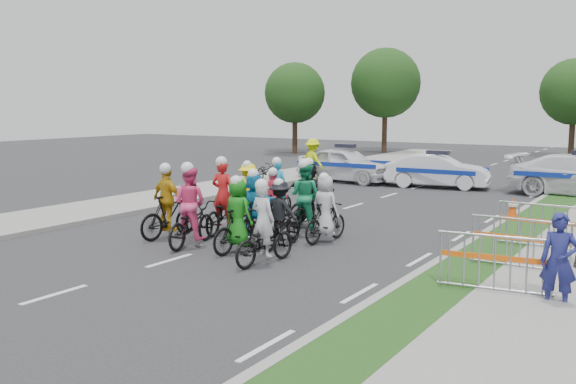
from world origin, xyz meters
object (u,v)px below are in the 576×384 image
Objects in this scene: rider_7 at (325,215)px; barrier_0 at (495,266)px; rider_4 at (281,220)px; police_car_0 at (345,165)px; rider_6 at (224,208)px; rider_2 at (190,215)px; police_car_1 at (437,171)px; rider_10 at (249,198)px; spectator_0 at (559,261)px; marshal_hiviz at (313,160)px; rider_8 at (305,207)px; rider_5 at (255,212)px; tree_3 at (385,83)px; rider_9 at (275,205)px; tree_4 at (574,92)px; rider_12 at (278,199)px; tree_0 at (295,93)px; rider_11 at (310,197)px; parked_bike at (266,172)px; rider_3 at (168,209)px; rider_0 at (264,236)px; barrier_2 at (542,228)px; rider_1 at (239,222)px; barrier_1 at (520,246)px; cone_0 at (512,209)px.

barrier_0 is (4.76, -2.44, -0.12)m from rider_7.
rider_4 reaches higher than police_car_0.
rider_6 is (-2.24, 0.70, 0.02)m from rider_4.
rider_2 is 13.95m from police_car_1.
rider_10 is (-2.68, 2.44, 0.04)m from rider_4.
marshal_hiviz reaches higher than spectator_0.
police_car_1 is (-0.35, 11.26, -0.06)m from rider_8.
rider_8 is 1.00× the size of barrier_0.
rider_5 is 31.24m from tree_3.
tree_3 is at bearing -73.48° from rider_9.
rider_10 is at bearing -98.47° from tree_4.
rider_8 is 1.23× the size of spectator_0.
tree_0 is at bearing -69.22° from rider_12.
rider_11 is at bearing 143.03° from spectator_0.
rider_4 is 0.99× the size of parked_bike.
rider_11 is (2.18, 3.39, 0.06)m from rider_3.
rider_0 is 0.45× the size of police_car_1.
barrier_2 is (0.00, 4.17, 0.00)m from barrier_0.
tree_4 reaches higher than rider_12.
rider_5 is 0.97× the size of marshal_hiviz.
rider_3 is 32.72m from tree_4.
tree_0 reaches higher than rider_7.
rider_1 is 0.86× the size of rider_2.
rider_12 is at bearing -96.79° from rider_2.
rider_10 is at bearing -43.99° from rider_0.
rider_12 is 0.95× the size of barrier_1.
rider_11 is at bearing -115.75° from rider_2.
barrier_0 is 33.33m from tree_4.
tree_4 is at bearing -92.32° from marshal_hiviz.
rider_6 is (-1.42, 0.58, -0.10)m from rider_5.
rider_9 reaches higher than police_car_1.
cone_0 is (-1.56, 8.09, -0.22)m from barrier_0.
rider_4 is at bearing -173.36° from barrier_1.
police_car_1 is 5.94× the size of cone_0.
marshal_hiviz is (-5.13, 9.06, 0.15)m from rider_11.
tree_4 reaches higher than police_car_0.
rider_0 is at bearing 174.83° from police_car_1.
rider_0 is 5.44m from rider_12.
rider_3 reaches higher than barrier_0.
rider_4 is 5.53m from barrier_0.
cone_0 is (-1.56, 6.13, -0.22)m from barrier_1.
rider_2 is 2.99× the size of cone_0.
rider_11 is (-1.43, 1.67, 0.12)m from rider_7.
rider_1 is 0.94× the size of marshal_hiviz.
rider_1 is 0.29× the size of tree_0.
tree_4 reaches higher than marshal_hiviz.
barrier_1 is at bearing -50.34° from tree_0.
rider_12 is (-2.71, 4.72, 0.00)m from rider_0.
rider_8 reaches higher than barrier_0.
rider_0 is 14.82m from parked_bike.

